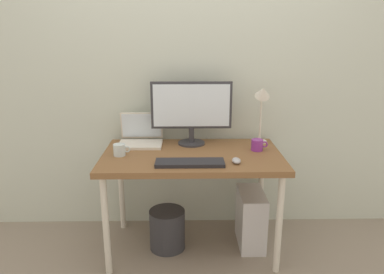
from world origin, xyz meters
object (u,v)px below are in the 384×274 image
monitor (191,109)px  desk_lamp (262,101)px  desk (192,163)px  glass_cup (120,150)px  mouse (236,161)px  keyboard (190,163)px  laptop (141,136)px  coffee_mug (257,145)px  wastebasket (167,229)px  computer_tower (251,218)px

monitor → desk_lamp: 0.52m
desk → glass_cup: bearing=-176.5°
mouse → glass_cup: 0.79m
desk_lamp → keyboard: 0.77m
glass_cup → laptop: bearing=67.2°
coffee_mug → wastebasket: (-0.65, -0.07, -0.63)m
desk → glass_cup: 0.51m
monitor → coffee_mug: (0.47, -0.16, -0.23)m
monitor → desk_lamp: (0.52, 0.00, 0.05)m
desk → laptop: 0.47m
desk → glass_cup: glass_cup is taller
mouse → desk: bearing=145.0°
keyboard → coffee_mug: coffee_mug is taller
monitor → keyboard: bearing=-92.2°
keyboard → computer_tower: 0.75m
monitor → desk: bearing=-89.8°
desk → computer_tower: (0.44, 0.04, -0.46)m
desk_lamp → mouse: (-0.24, -0.42, -0.31)m
monitor → glass_cup: size_ratio=5.09×
desk_lamp → mouse: desk_lamp is taller
monitor → laptop: 0.43m
mouse → glass_cup: glass_cup is taller
desk_lamp → glass_cup: desk_lamp is taller
desk → laptop: laptop is taller
desk → monitor: monitor is taller
desk_lamp → keyboard: (-0.54, -0.45, -0.31)m
computer_tower → glass_cup: bearing=-175.9°
coffee_mug → computer_tower: bearing=-134.1°
mouse → keyboard: bearing=-176.0°
keyboard → mouse: mouse is taller
laptop → wastebasket: laptop is taller
glass_cup → keyboard: bearing=-21.5°
laptop → monitor: bearing=-2.3°
monitor → laptop: bearing=177.7°
desk → monitor: 0.41m
mouse → glass_cup: (-0.78, 0.17, 0.02)m
monitor → mouse: bearing=-56.2°
desk_lamp → computer_tower: (-0.08, -0.19, -0.85)m
laptop → computer_tower: 1.03m
desk → monitor: size_ratio=2.09×
keyboard → coffee_mug: (0.48, 0.28, 0.03)m
desk → mouse: (0.28, -0.20, 0.09)m
keyboard → coffee_mug: size_ratio=3.71×
wastebasket → laptop: bearing=128.7°
desk → coffee_mug: size_ratio=10.45×
laptop → coffee_mug: size_ratio=2.70×
wastebasket → mouse: bearing=-22.5°
desk_lamp → mouse: size_ratio=5.09×
laptop → glass_cup: 0.30m
laptop → desk_lamp: bearing=-0.9°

